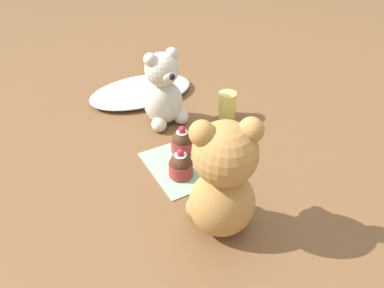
{
  "coord_description": "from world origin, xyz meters",
  "views": [
    {
      "loc": [
        -0.34,
        -0.61,
        0.57
      ],
      "look_at": [
        0.0,
        0.0,
        0.06
      ],
      "focal_mm": 35.0,
      "sensor_mm": 36.0,
      "label": 1
    }
  ],
  "objects_px": {
    "cupcake_near_tan_bear": "(181,165)",
    "teddy_bear_cream": "(163,91)",
    "cupcake_near_cream_bear": "(181,142)",
    "juice_glass": "(227,105)",
    "teddy_bear_tan": "(223,181)"
  },
  "relations": [
    {
      "from": "cupcake_near_tan_bear",
      "to": "teddy_bear_cream",
      "type": "bearing_deg",
      "value": 73.16
    },
    {
      "from": "cupcake_near_cream_bear",
      "to": "juice_glass",
      "type": "bearing_deg",
      "value": 23.99
    },
    {
      "from": "teddy_bear_cream",
      "to": "cupcake_near_tan_bear",
      "type": "distance_m",
      "value": 0.24
    },
    {
      "from": "teddy_bear_tan",
      "to": "cupcake_near_cream_bear",
      "type": "bearing_deg",
      "value": -77.75
    },
    {
      "from": "teddy_bear_cream",
      "to": "juice_glass",
      "type": "bearing_deg",
      "value": -25.05
    },
    {
      "from": "teddy_bear_tan",
      "to": "juice_glass",
      "type": "distance_m",
      "value": 0.42
    },
    {
      "from": "teddy_bear_tan",
      "to": "juice_glass",
      "type": "height_order",
      "value": "teddy_bear_tan"
    },
    {
      "from": "cupcake_near_tan_bear",
      "to": "juice_glass",
      "type": "bearing_deg",
      "value": 34.96
    },
    {
      "from": "cupcake_near_cream_bear",
      "to": "teddy_bear_cream",
      "type": "bearing_deg",
      "value": 80.22
    },
    {
      "from": "teddy_bear_cream",
      "to": "teddy_bear_tan",
      "type": "bearing_deg",
      "value": -104.95
    },
    {
      "from": "cupcake_near_cream_bear",
      "to": "juice_glass",
      "type": "height_order",
      "value": "cupcake_near_cream_bear"
    },
    {
      "from": "cupcake_near_tan_bear",
      "to": "teddy_bear_tan",
      "type": "bearing_deg",
      "value": -91.35
    },
    {
      "from": "teddy_bear_cream",
      "to": "juice_glass",
      "type": "distance_m",
      "value": 0.19
    },
    {
      "from": "teddy_bear_cream",
      "to": "cupcake_near_cream_bear",
      "type": "height_order",
      "value": "teddy_bear_cream"
    },
    {
      "from": "teddy_bear_tan",
      "to": "cupcake_near_cream_bear",
      "type": "height_order",
      "value": "teddy_bear_tan"
    }
  ]
}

